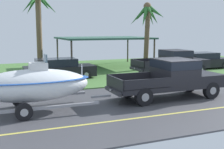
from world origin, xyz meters
name	(u,v)px	position (x,y,z in m)	size (l,w,h in m)	color
ground	(112,75)	(0.00, 8.38, -0.01)	(36.00, 22.00, 0.11)	#424247
pickup_truck_towing	(174,76)	(0.10, 0.57, 1.05)	(5.79, 2.01, 1.89)	black
boat_on_trailer	(33,85)	(-6.57, 0.57, 1.10)	(5.90, 2.36, 2.32)	gray
parked_pickup_background	(175,61)	(4.22, 6.61, 1.02)	(5.69, 2.12, 1.82)	black
parked_sedan_near	(202,61)	(8.26, 8.52, 0.67)	(4.48, 1.95, 1.38)	black
parked_sedan_far	(59,69)	(-3.99, 7.96, 0.67)	(4.65, 1.84, 1.38)	black
carport_awning	(104,39)	(0.94, 12.63, 2.50)	(7.56, 5.74, 2.61)	#4C4238
palm_tree_mid	(147,20)	(3.44, 9.49, 4.06)	(2.70, 3.38, 5.40)	brown
palm_tree_far_left	(39,14)	(-4.52, 12.66, 4.51)	(2.93, 3.04, 6.34)	brown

